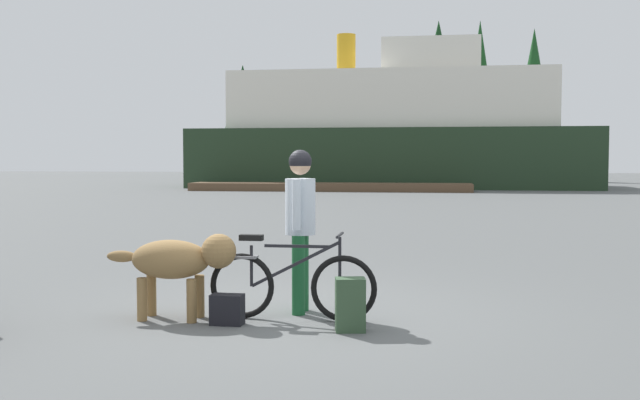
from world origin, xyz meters
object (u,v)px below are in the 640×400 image
backpack (350,305)px  sailboat_moored (383,177)px  person_cyclist (300,215)px  dog (179,261)px  ferry_boat (393,133)px  bicycle (291,284)px  handbag_pannier (227,310)px

backpack → sailboat_moored: sailboat_moored is taller
sailboat_moored → person_cyclist: bearing=-87.4°
backpack → sailboat_moored: (-2.44, 40.17, 0.23)m
dog → backpack: 1.84m
person_cyclist → ferry_boat: 35.86m
dog → bicycle: bearing=7.1°
person_cyclist → ferry_boat: ferry_boat is taller
person_cyclist → dog: (-1.16, -0.52, -0.45)m
backpack → ferry_boat: (-1.61, 36.56, 2.88)m
backpack → sailboat_moored: size_ratio=0.06×
backpack → ferry_boat: ferry_boat is taller
bicycle → ferry_boat: 36.28m
handbag_pannier → dog: bearing=163.3°
ferry_boat → handbag_pannier: bearing=-89.4°
bicycle → handbag_pannier: (-0.58, -0.31, -0.22)m
sailboat_moored → handbag_pannier: bearing=-88.3°
sailboat_moored → dog: bearing=-89.1°
bicycle → dog: size_ratio=1.26×
backpack → bicycle: bearing=148.5°
ferry_boat → dog: bearing=-90.3°
bicycle → ferry_boat: (-0.95, 36.16, 2.77)m
handbag_pannier → sailboat_moored: 40.10m
person_cyclist → sailboat_moored: bearing=92.6°
bicycle → ferry_boat: bearing=91.5°
person_cyclist → bicycle: bearing=-94.7°
backpack → handbag_pannier: bearing=175.6°
ferry_boat → person_cyclist: bearing=-88.4°
ferry_boat → bicycle: bearing=-88.5°
person_cyclist → handbag_pannier: size_ratio=5.43×
backpack → sailboat_moored: 40.25m
dog → handbag_pannier: bearing=-16.7°
ferry_boat → sailboat_moored: bearing=103.0°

